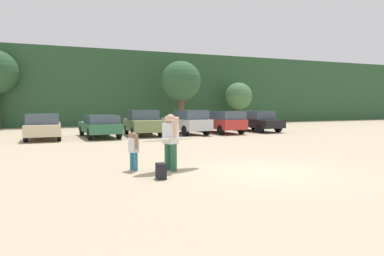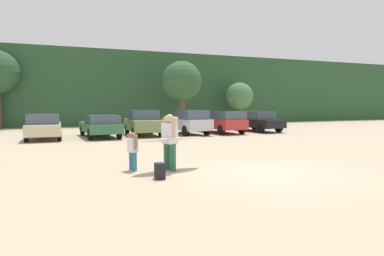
{
  "view_description": "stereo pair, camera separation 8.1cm",
  "coord_description": "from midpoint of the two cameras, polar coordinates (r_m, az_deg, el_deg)",
  "views": [
    {
      "loc": [
        -6.2,
        -9.02,
        2.14
      ],
      "look_at": [
        0.15,
        6.57,
        0.94
      ],
      "focal_mm": 32.17,
      "sensor_mm": 36.0,
      "label": 1
    },
    {
      "loc": [
        -6.12,
        -9.05,
        2.14
      ],
      "look_at": [
        0.15,
        6.57,
        0.94
      ],
      "focal_mm": 32.17,
      "sensor_mm": 36.0,
      "label": 2
    }
  ],
  "objects": [
    {
      "name": "parked_car_forest_green",
      "position": [
        22.4,
        -14.83,
        0.44
      ],
      "size": [
        2.22,
        4.81,
        1.43
      ],
      "rotation": [
        0.0,
        0.0,
        1.64
      ],
      "color": "#2D6642",
      "rests_on": "ground_plane"
    },
    {
      "name": "parked_car_red",
      "position": [
        24.88,
        5.26,
        1.09
      ],
      "size": [
        2.08,
        4.33,
        1.59
      ],
      "rotation": [
        0.0,
        0.0,
        1.63
      ],
      "color": "#B72D28",
      "rests_on": "ground_plane"
    },
    {
      "name": "parked_car_olive_green",
      "position": [
        23.29,
        -8.0,
        0.93
      ],
      "size": [
        2.09,
        4.34,
        1.71
      ],
      "rotation": [
        0.0,
        0.0,
        1.53
      ],
      "color": "#6B7F4C",
      "rests_on": "ground_plane"
    },
    {
      "name": "backpack_dropped",
      "position": [
        9.87,
        -5.12,
        -7.12
      ],
      "size": [
        0.24,
        0.34,
        0.45
      ],
      "color": "black",
      "rests_on": "ground_plane"
    },
    {
      "name": "tree_ridge_back",
      "position": [
        36.14,
        7.94,
        5.19
      ],
      "size": [
        2.82,
        2.82,
        4.32
      ],
      "color": "brown",
      "rests_on": "ground_plane"
    },
    {
      "name": "hillside_ridge",
      "position": [
        40.06,
        -13.09,
        6.15
      ],
      "size": [
        108.0,
        12.0,
        7.34
      ],
      "primitive_type": "cube",
      "color": "#284C2D",
      "rests_on": "ground_plane"
    },
    {
      "name": "person_adult",
      "position": [
        10.95,
        -3.51,
        -1.8
      ],
      "size": [
        0.46,
        0.78,
        1.81
      ],
      "rotation": [
        0.0,
        0.0,
        3.48
      ],
      "color": "#26593F",
      "rests_on": "ground_plane"
    },
    {
      "name": "ground_plane",
      "position": [
        11.14,
        12.28,
        -7.08
      ],
      "size": [
        120.0,
        120.0,
        0.0
      ],
      "primitive_type": "plane",
      "color": "tan"
    },
    {
      "name": "tree_left",
      "position": [
        32.17,
        -1.63,
        7.7
      ],
      "size": [
        3.69,
        3.69,
        6.07
      ],
      "color": "brown",
      "rests_on": "ground_plane"
    },
    {
      "name": "person_child",
      "position": [
        11.12,
        -9.58,
        -3.45
      ],
      "size": [
        0.31,
        0.53,
        1.23
      ],
      "rotation": [
        0.0,
        0.0,
        3.48
      ],
      "color": "teal",
      "rests_on": "ground_plane"
    },
    {
      "name": "surfboard_white",
      "position": [
        10.98,
        -3.23,
        -1.9
      ],
      "size": [
        2.48,
        1.2,
        0.23
      ],
      "rotation": [
        0.0,
        0.0,
        3.37
      ],
      "color": "white"
    },
    {
      "name": "parked_car_black",
      "position": [
        26.95,
        10.89,
        1.2
      ],
      "size": [
        2.31,
        4.52,
        1.57
      ],
      "rotation": [
        0.0,
        0.0,
        1.67
      ],
      "color": "black",
      "rests_on": "ground_plane"
    },
    {
      "name": "parked_car_silver",
      "position": [
        23.76,
        -0.64,
        1.01
      ],
      "size": [
        2.33,
        4.5,
        1.69
      ],
      "rotation": [
        0.0,
        0.0,
        1.7
      ],
      "color": "silver",
      "rests_on": "ground_plane"
    },
    {
      "name": "parked_car_champagne",
      "position": [
        22.34,
        -23.26,
        0.25
      ],
      "size": [
        1.98,
        4.22,
        1.53
      ],
      "rotation": [
        0.0,
        0.0,
        1.56
      ],
      "color": "beige",
      "rests_on": "ground_plane"
    }
  ]
}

